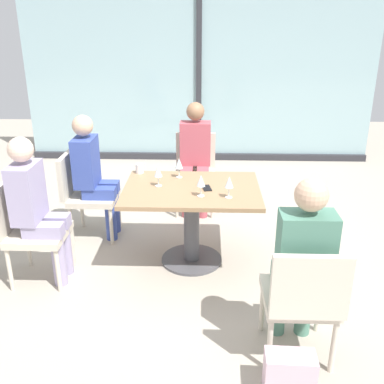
{
  "coord_description": "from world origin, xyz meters",
  "views": [
    {
      "loc": [
        0.12,
        -3.6,
        2.12
      ],
      "look_at": [
        0.0,
        0.1,
        0.65
      ],
      "focal_mm": 41.33,
      "sensor_mm": 36.0,
      "label": 1
    }
  ],
  "objects_px": {
    "chair_front_right": "(303,296)",
    "cell_phone_on_table": "(207,188)",
    "wine_glass_0": "(201,181)",
    "handbag_0": "(289,374)",
    "person_side_end": "(36,204)",
    "wine_glass_3": "(179,164)",
    "chair_near_window": "(195,168)",
    "chair_far_left": "(84,190)",
    "wine_glass_1": "(158,172)",
    "person_front_right": "(302,259)",
    "chair_side_end": "(26,226)",
    "coffee_cup": "(140,169)",
    "person_near_window": "(195,153)",
    "dining_table_main": "(192,208)",
    "person_far_left": "(93,171)",
    "wine_glass_2": "(229,183)"
  },
  "relations": [
    {
      "from": "chair_far_left",
      "to": "person_side_end",
      "type": "relative_size",
      "value": 0.69
    },
    {
      "from": "person_front_right",
      "to": "person_near_window",
      "type": "height_order",
      "value": "same"
    },
    {
      "from": "wine_glass_0",
      "to": "handbag_0",
      "type": "relative_size",
      "value": 0.62
    },
    {
      "from": "person_near_window",
      "to": "wine_glass_1",
      "type": "distance_m",
      "value": 1.16
    },
    {
      "from": "wine_glass_3",
      "to": "person_far_left",
      "type": "bearing_deg",
      "value": 165.14
    },
    {
      "from": "person_near_window",
      "to": "handbag_0",
      "type": "relative_size",
      "value": 4.2
    },
    {
      "from": "chair_front_right",
      "to": "person_far_left",
      "type": "bearing_deg",
      "value": 134.68
    },
    {
      "from": "person_side_end",
      "to": "handbag_0",
      "type": "bearing_deg",
      "value": -32.44
    },
    {
      "from": "wine_glass_1",
      "to": "wine_glass_2",
      "type": "height_order",
      "value": "same"
    },
    {
      "from": "chair_side_end",
      "to": "chair_far_left",
      "type": "bearing_deg",
      "value": 72.03
    },
    {
      "from": "person_side_end",
      "to": "person_near_window",
      "type": "height_order",
      "value": "same"
    },
    {
      "from": "chair_front_right",
      "to": "wine_glass_0",
      "type": "distance_m",
      "value": 1.3
    },
    {
      "from": "chair_front_right",
      "to": "cell_phone_on_table",
      "type": "relative_size",
      "value": 6.04
    },
    {
      "from": "dining_table_main",
      "to": "person_front_right",
      "type": "relative_size",
      "value": 0.94
    },
    {
      "from": "wine_glass_1",
      "to": "wine_glass_2",
      "type": "bearing_deg",
      "value": -22.32
    },
    {
      "from": "dining_table_main",
      "to": "handbag_0",
      "type": "distance_m",
      "value": 1.71
    },
    {
      "from": "wine_glass_3",
      "to": "person_side_end",
      "type": "bearing_deg",
      "value": -152.37
    },
    {
      "from": "chair_near_window",
      "to": "chair_far_left",
      "type": "distance_m",
      "value": 1.34
    },
    {
      "from": "cell_phone_on_table",
      "to": "chair_front_right",
      "type": "bearing_deg",
      "value": -75.21
    },
    {
      "from": "chair_front_right",
      "to": "person_side_end",
      "type": "bearing_deg",
      "value": 155.17
    },
    {
      "from": "chair_side_end",
      "to": "handbag_0",
      "type": "xyz_separation_m",
      "value": [
        2.01,
        -1.21,
        -0.36
      ]
    },
    {
      "from": "person_side_end",
      "to": "coffee_cup",
      "type": "bearing_deg",
      "value": 43.13
    },
    {
      "from": "wine_glass_1",
      "to": "person_front_right",
      "type": "bearing_deg",
      "value": -48.89
    },
    {
      "from": "handbag_0",
      "to": "chair_front_right",
      "type": "bearing_deg",
      "value": 72.21
    },
    {
      "from": "chair_side_end",
      "to": "person_far_left",
      "type": "distance_m",
      "value": 0.93
    },
    {
      "from": "person_far_left",
      "to": "chair_far_left",
      "type": "bearing_deg",
      "value": 180.0
    },
    {
      "from": "dining_table_main",
      "to": "person_front_right",
      "type": "height_order",
      "value": "person_front_right"
    },
    {
      "from": "wine_glass_3",
      "to": "cell_phone_on_table",
      "type": "height_order",
      "value": "wine_glass_3"
    },
    {
      "from": "chair_front_right",
      "to": "wine_glass_2",
      "type": "relative_size",
      "value": 4.7
    },
    {
      "from": "dining_table_main",
      "to": "person_near_window",
      "type": "distance_m",
      "value": 1.16
    },
    {
      "from": "wine_glass_0",
      "to": "cell_phone_on_table",
      "type": "relative_size",
      "value": 1.28
    },
    {
      "from": "person_front_right",
      "to": "chair_front_right",
      "type": "bearing_deg",
      "value": -90.0
    },
    {
      "from": "chair_near_window",
      "to": "handbag_0",
      "type": "xyz_separation_m",
      "value": [
        0.64,
        -2.79,
        -0.36
      ]
    },
    {
      "from": "chair_front_right",
      "to": "wine_glass_0",
      "type": "relative_size",
      "value": 4.7
    },
    {
      "from": "chair_front_right",
      "to": "person_near_window",
      "type": "distance_m",
      "value": 2.52
    },
    {
      "from": "person_near_window",
      "to": "wine_glass_3",
      "type": "relative_size",
      "value": 6.81
    },
    {
      "from": "chair_near_window",
      "to": "person_near_window",
      "type": "bearing_deg",
      "value": -90.0
    },
    {
      "from": "wine_glass_0",
      "to": "coffee_cup",
      "type": "relative_size",
      "value": 2.06
    },
    {
      "from": "chair_side_end",
      "to": "wine_glass_3",
      "type": "relative_size",
      "value": 4.7
    },
    {
      "from": "wine_glass_0",
      "to": "chair_far_left",
      "type": "bearing_deg",
      "value": 149.99
    },
    {
      "from": "person_front_right",
      "to": "coffee_cup",
      "type": "distance_m",
      "value": 1.97
    },
    {
      "from": "coffee_cup",
      "to": "cell_phone_on_table",
      "type": "xyz_separation_m",
      "value": [
        0.64,
        -0.39,
        -0.04
      ]
    },
    {
      "from": "wine_glass_0",
      "to": "wine_glass_3",
      "type": "xyz_separation_m",
      "value": [
        -0.21,
        0.46,
        0.0
      ]
    },
    {
      "from": "wine_glass_1",
      "to": "wine_glass_2",
      "type": "xyz_separation_m",
      "value": [
        0.61,
        -0.25,
        0.0
      ]
    },
    {
      "from": "person_front_right",
      "to": "wine_glass_0",
      "type": "height_order",
      "value": "person_front_right"
    },
    {
      "from": "handbag_0",
      "to": "wine_glass_3",
      "type": "bearing_deg",
      "value": 114.92
    },
    {
      "from": "wine_glass_1",
      "to": "person_far_left",
      "type": "bearing_deg",
      "value": 146.66
    },
    {
      "from": "wine_glass_0",
      "to": "cell_phone_on_table",
      "type": "height_order",
      "value": "wine_glass_0"
    },
    {
      "from": "chair_far_left",
      "to": "wine_glass_3",
      "type": "bearing_deg",
      "value": -13.27
    },
    {
      "from": "chair_front_right",
      "to": "chair_side_end",
      "type": "relative_size",
      "value": 1.0
    }
  ]
}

